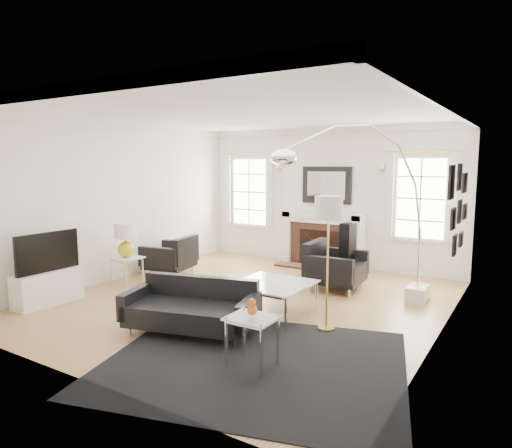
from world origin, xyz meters
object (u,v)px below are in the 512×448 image
Objects in this scene: arc_floor_lamp at (354,205)px; sofa at (193,309)px; armchair_right at (332,267)px; gourd_lamp at (126,238)px; fireplace at (322,240)px; coffee_table at (272,285)px; armchair_left at (172,257)px.

sofa is at bearing -121.15° from arc_floor_lamp.
armchair_right is 1.70× the size of gourd_lamp.
coffee_table is (0.63, -3.13, -0.13)m from fireplace.
gourd_lamp is (-2.31, 1.04, 0.56)m from sofa.
sofa is 2.99× the size of gourd_lamp.
gourd_lamp reaches higher than sofa.
arc_floor_lamp is at bearing 16.95° from gourd_lamp.
fireplace is at bearing 91.50° from sofa.
gourd_lamp is 0.22× the size of arc_floor_lamp.
gourd_lamp is at bearing -150.30° from armchair_right.
arc_floor_lamp is (3.60, 1.10, 0.64)m from gourd_lamp.
coffee_table is (2.77, -1.02, 0.08)m from armchair_left.
gourd_lamp is (-2.83, -0.05, 0.43)m from coffee_table.
armchair_right is 1.69m from coffee_table.
armchair_right is 0.37× the size of arc_floor_lamp.
coffee_table is 1.71× the size of gourd_lamp.
fireplace reaches higher than armchair_right.
armchair_right reaches higher than sofa.
armchair_left is 3.72m from arc_floor_lamp.
coffee_table is (0.51, 1.09, 0.13)m from sofa.
fireplace reaches higher than gourd_lamp.
coffee_table is 0.37× the size of arc_floor_lamp.
gourd_lamp is at bearing -124.66° from fireplace.
armchair_left is 1.02× the size of armchair_right.
coffee_table is at bearing -78.71° from fireplace.
arc_floor_lamp is (1.40, -2.09, 0.94)m from fireplace.
sofa is 3.08m from armchair_left.
fireplace is 1.68m from armchair_right.
armchair_left is at bearing -167.55° from armchair_right.
fireplace is 1.66× the size of armchair_left.
sofa is at bearing -115.38° from coffee_table.
sofa is 2.59m from gourd_lamp.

